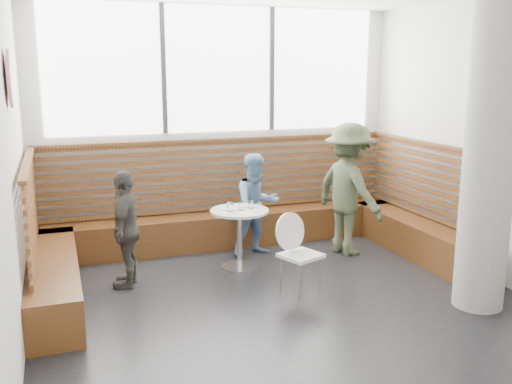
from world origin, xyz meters
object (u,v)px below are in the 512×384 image
object	(u,v)px
cafe_chair	(298,246)
child_back	(257,205)
cafe_table	(240,226)
adult_man	(349,189)
concrete_column	(490,151)
child_left	(126,229)

from	to	relation	value
cafe_chair	child_back	distance (m)	1.33
cafe_table	cafe_chair	distance (m)	1.00
adult_man	concrete_column	bearing A→B (deg)	179.07
concrete_column	child_left	world-z (taller)	concrete_column
child_back	cafe_chair	bearing A→B (deg)	-100.16
cafe_table	cafe_chair	world-z (taller)	cafe_chair
concrete_column	child_back	size ratio (longest dim) A/B	2.40
concrete_column	cafe_table	distance (m)	2.93
concrete_column	adult_man	bearing A→B (deg)	102.58
cafe_chair	child_left	bearing A→B (deg)	133.82
cafe_table	child_back	bearing A→B (deg)	47.88
concrete_column	cafe_chair	bearing A→B (deg)	148.23
adult_man	child_back	xyz separation A→B (m)	(-1.15, 0.33, -0.19)
adult_man	child_left	bearing A→B (deg)	80.46
child_left	adult_man	bearing A→B (deg)	112.52
cafe_chair	cafe_table	bearing A→B (deg)	90.23
child_back	child_left	distance (m)	1.80
concrete_column	adult_man	distance (m)	2.15
cafe_table	adult_man	size ratio (longest dim) A/B	0.42
child_left	child_back	bearing A→B (deg)	125.79
child_left	concrete_column	bearing A→B (deg)	80.42
cafe_chair	child_left	distance (m)	1.91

